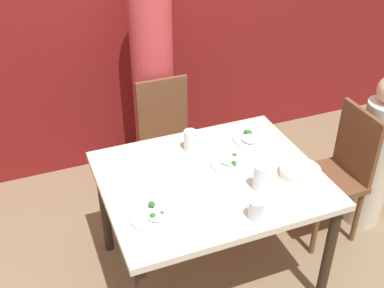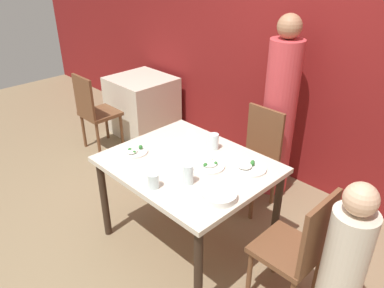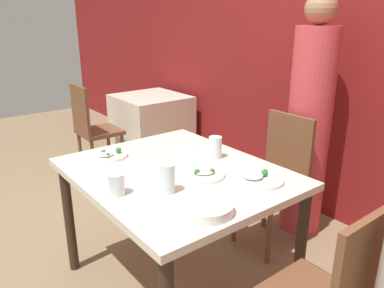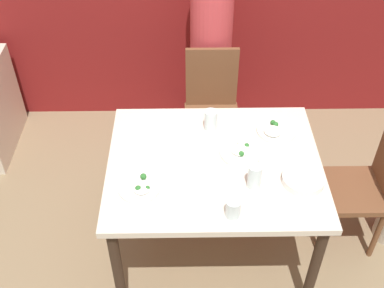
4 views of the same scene
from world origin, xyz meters
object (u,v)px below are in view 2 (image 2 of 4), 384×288
object	(u,v)px
chair_adult_spot	(256,155)
person_adult	(279,115)
plate_rice_adult	(249,167)
glass_water_tall	(188,174)
bowl_curry	(220,195)
chair_child_spot	(298,248)
person_child	(342,270)

from	to	relation	value
chair_adult_spot	person_adult	distance (m)	0.44
plate_rice_adult	glass_water_tall	size ratio (longest dim) A/B	1.64
bowl_curry	glass_water_tall	size ratio (longest dim) A/B	1.57
chair_adult_spot	glass_water_tall	size ratio (longest dim) A/B	6.45
person_adult	plate_rice_adult	bearing A→B (deg)	-68.71
chair_child_spot	glass_water_tall	xyz separation A→B (m)	(-0.75, -0.25, 0.33)
chair_adult_spot	plate_rice_adult	size ratio (longest dim) A/B	3.92
person_adult	person_child	bearing A→B (deg)	-42.15
chair_adult_spot	plate_rice_adult	world-z (taller)	chair_adult_spot
chair_child_spot	glass_water_tall	distance (m)	0.86
chair_child_spot	plate_rice_adult	xyz separation A→B (m)	(-0.57, 0.19, 0.28)
chair_adult_spot	glass_water_tall	world-z (taller)	chair_adult_spot
person_adult	person_child	size ratio (longest dim) A/B	1.51
chair_adult_spot	bowl_curry	world-z (taller)	chair_adult_spot
chair_child_spot	glass_water_tall	world-z (taller)	chair_child_spot
chair_adult_spot	plate_rice_adult	xyz separation A→B (m)	(0.36, -0.59, 0.28)
plate_rice_adult	glass_water_tall	distance (m)	0.48
chair_child_spot	person_adult	bearing A→B (deg)	-140.09
person_adult	chair_child_spot	bearing A→B (deg)	-50.09
person_child	plate_rice_adult	bearing A→B (deg)	167.54
person_adult	bowl_curry	world-z (taller)	person_adult
person_child	glass_water_tall	world-z (taller)	person_child
chair_adult_spot	person_child	distance (m)	1.45
chair_child_spot	person_child	size ratio (longest dim) A/B	0.82
chair_child_spot	chair_adult_spot	bearing A→B (deg)	-130.23
chair_adult_spot	person_adult	world-z (taller)	person_adult
chair_adult_spot	person_adult	bearing A→B (deg)	90.00
chair_adult_spot	glass_water_tall	bearing A→B (deg)	-80.57
person_child	glass_water_tall	bearing A→B (deg)	-166.41
person_child	bowl_curry	bearing A→B (deg)	-163.33
person_adult	glass_water_tall	xyz separation A→B (m)	(0.17, -1.36, 0.03)
chair_child_spot	person_child	bearing A→B (deg)	90.00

